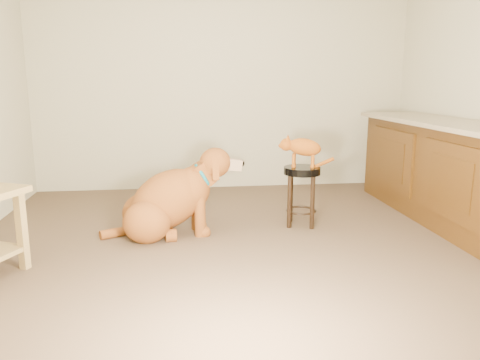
{
  "coord_description": "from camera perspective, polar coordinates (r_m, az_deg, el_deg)",
  "views": [
    {
      "loc": [
        -0.51,
        -3.7,
        1.3
      ],
      "look_at": [
        -0.02,
        0.27,
        0.45
      ],
      "focal_mm": 35.0,
      "sensor_mm": 36.0,
      "label": 1
    }
  ],
  "objects": [
    {
      "name": "floor",
      "position": [
        3.95,
        0.74,
        -7.19
      ],
      "size": [
        4.5,
        4.0,
        0.01
      ],
      "primitive_type": "cube",
      "color": "brown",
      "rests_on": "ground"
    },
    {
      "name": "room_shell",
      "position": [
        3.75,
        0.81,
        17.78
      ],
      "size": [
        4.54,
        4.04,
        2.62
      ],
      "color": "beige",
      "rests_on": "ground"
    },
    {
      "name": "cabinet_run",
      "position": [
        4.77,
        24.06,
        0.57
      ],
      "size": [
        0.7,
        2.56,
        0.94
      ],
      "color": "#4E2F0E",
      "rests_on": "ground"
    },
    {
      "name": "padded_stool",
      "position": [
        4.26,
        7.53,
        -0.5
      ],
      "size": [
        0.35,
        0.35,
        0.54
      ],
      "rotation": [
        0.0,
        0.0,
        -0.28
      ],
      "color": "black",
      "rests_on": "ground"
    },
    {
      "name": "wood_stool",
      "position": [
        5.29,
        19.55,
        1.36
      ],
      "size": [
        0.42,
        0.42,
        0.74
      ],
      "rotation": [
        0.0,
        0.0,
        0.06
      ],
      "color": "brown",
      "rests_on": "ground"
    },
    {
      "name": "golden_retriever",
      "position": [
        4.02,
        -8.61,
        -2.58
      ],
      "size": [
        1.25,
        0.65,
        0.79
      ],
      "rotation": [
        0.0,
        0.0,
        0.12
      ],
      "color": "brown",
      "rests_on": "ground"
    },
    {
      "name": "tabby_kitten",
      "position": [
        4.2,
        7.49,
        3.88
      ],
      "size": [
        0.51,
        0.23,
        0.32
      ],
      "rotation": [
        0.0,
        0.0,
        -0.28
      ],
      "color": "#8D430E",
      "rests_on": "padded_stool"
    }
  ]
}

